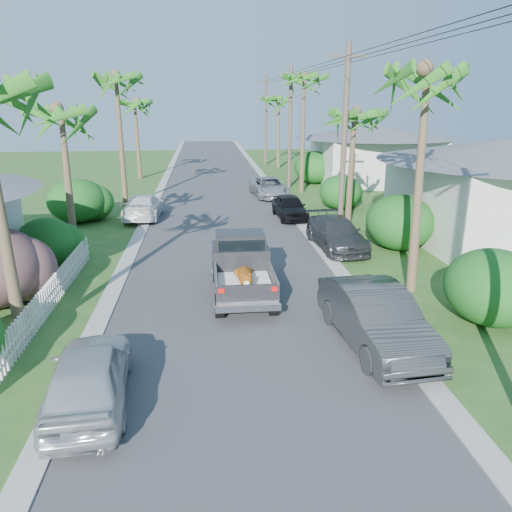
{
  "coord_description": "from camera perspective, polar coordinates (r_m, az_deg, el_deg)",
  "views": [
    {
      "loc": [
        -0.94,
        -10.2,
        6.51
      ],
      "look_at": [
        0.75,
        6.07,
        1.4
      ],
      "focal_mm": 35.0,
      "sensor_mm": 36.0,
      "label": 1
    }
  ],
  "objects": [
    {
      "name": "house_right_near",
      "position": [
        26.56,
        26.0,
        6.31
      ],
      "size": [
        8.0,
        9.0,
        4.8
      ],
      "color": "silver",
      "rests_on": "ground"
    },
    {
      "name": "palm_r_b",
      "position": [
        26.31,
        11.16,
        15.82
      ],
      "size": [
        4.4,
        4.4,
        7.2
      ],
      "color": "brown",
      "rests_on": "ground"
    },
    {
      "name": "shrub_r_c",
      "position": [
        31.83,
        9.62,
        7.23
      ],
      "size": [
        2.6,
        2.86,
        2.1
      ],
      "primitive_type": "ellipsoid",
      "color": "#184B15",
      "rests_on": "ground"
    },
    {
      "name": "palm_l_b",
      "position": [
        22.96,
        -21.51,
        15.3
      ],
      "size": [
        4.4,
        4.4,
        7.4
      ],
      "color": "brown",
      "rests_on": "ground"
    },
    {
      "name": "shrub_l_d",
      "position": [
        29.55,
        -19.75,
        5.98
      ],
      "size": [
        3.2,
        3.52,
        2.4
      ],
      "primitive_type": "ellipsoid",
      "color": "#184B15",
      "rests_on": "ground"
    },
    {
      "name": "palm_l_d",
      "position": [
        44.55,
        -13.69,
        16.8
      ],
      "size": [
        4.4,
        4.4,
        7.7
      ],
      "color": "brown",
      "rests_on": "ground"
    },
    {
      "name": "palm_r_a",
      "position": [
        17.76,
        19.26,
        19.39
      ],
      "size": [
        4.4,
        4.4,
        8.7
      ],
      "color": "brown",
      "rests_on": "ground"
    },
    {
      "name": "utility_pole_b",
      "position": [
        24.18,
        10.03,
        12.56
      ],
      "size": [
        1.6,
        0.26,
        9.0
      ],
      "color": "brown",
      "rests_on": "ground"
    },
    {
      "name": "picket_fence",
      "position": [
        17.55,
        -22.33,
        -4.04
      ],
      "size": [
        0.1,
        11.0,
        1.0
      ],
      "primitive_type": "cube",
      "color": "white",
      "rests_on": "ground"
    },
    {
      "name": "parked_car_rn",
      "position": [
        14.12,
        13.48,
        -6.93
      ],
      "size": [
        2.18,
        5.12,
        1.64
      ],
      "primitive_type": "imported",
      "rotation": [
        0.0,
        0.0,
        0.09
      ],
      "color": "#2E3233",
      "rests_on": "ground"
    },
    {
      "name": "parked_car_rd",
      "position": [
        35.36,
        1.55,
        7.84
      ],
      "size": [
        2.59,
        4.97,
        1.34
      ],
      "primitive_type": "imported",
      "rotation": [
        0.0,
        0.0,
        0.08
      ],
      "color": "#A4A7AB",
      "rests_on": "ground"
    },
    {
      "name": "utility_pole_c",
      "position": [
        38.8,
        3.91,
        14.49
      ],
      "size": [
        1.6,
        0.26,
        9.0
      ],
      "color": "brown",
      "rests_on": "ground"
    },
    {
      "name": "shrub_r_a",
      "position": [
        16.61,
        25.47,
        -3.24
      ],
      "size": [
        2.8,
        3.08,
        2.3
      ],
      "primitive_type": "ellipsoid",
      "color": "#184B15",
      "rests_on": "ground"
    },
    {
      "name": "ground",
      "position": [
        12.14,
        -0.58,
        -15.1
      ],
      "size": [
        120.0,
        120.0,
        0.0
      ],
      "primitive_type": "plane",
      "color": "#2A5520",
      "rests_on": "ground"
    },
    {
      "name": "shrub_r_d",
      "position": [
        41.51,
        6.66,
        10.03
      ],
      "size": [
        3.2,
        3.52,
        2.6
      ],
      "primitive_type": "ellipsoid",
      "color": "#184B15",
      "rests_on": "ground"
    },
    {
      "name": "parked_car_lf",
      "position": [
        29.44,
        -12.71,
        5.53
      ],
      "size": [
        2.21,
        4.88,
        1.39
      ],
      "primitive_type": "imported",
      "rotation": [
        0.0,
        0.0,
        3.08
      ],
      "color": "white",
      "rests_on": "ground"
    },
    {
      "name": "shrub_l_c",
      "position": [
        21.91,
        -22.86,
        1.39
      ],
      "size": [
        2.4,
        2.64,
        2.0
      ],
      "primitive_type": "ellipsoid",
      "color": "#184B15",
      "rests_on": "ground"
    },
    {
      "name": "palm_l_c",
      "position": [
        32.62,
        -15.74,
        19.21
      ],
      "size": [
        4.4,
        4.4,
        9.2
      ],
      "color": "brown",
      "rests_on": "ground"
    },
    {
      "name": "parked_car_rm",
      "position": [
        23.12,
        9.17,
        2.53
      ],
      "size": [
        2.28,
        4.86,
        1.37
      ],
      "primitive_type": "imported",
      "rotation": [
        0.0,
        0.0,
        0.08
      ],
      "color": "#2D3032",
      "rests_on": "ground"
    },
    {
      "name": "house_right_far",
      "position": [
        42.77,
        13.38,
        11.0
      ],
      "size": [
        9.0,
        8.0,
        4.6
      ],
      "color": "silver",
      "rests_on": "ground"
    },
    {
      "name": "palm_r_d",
      "position": [
        50.75,
        2.63,
        17.59
      ],
      "size": [
        4.4,
        4.4,
        8.0
      ],
      "color": "brown",
      "rests_on": "ground"
    },
    {
      "name": "shrub_r_b",
      "position": [
        23.52,
        16.09,
        3.74
      ],
      "size": [
        3.0,
        3.3,
        2.5
      ],
      "primitive_type": "ellipsoid",
      "color": "#184B15",
      "rests_on": "ground"
    },
    {
      "name": "curb_left",
      "position": [
        35.95,
        -11.27,
        6.63
      ],
      "size": [
        0.6,
        100.0,
        0.06
      ],
      "primitive_type": "cube",
      "color": "#A5A39E",
      "rests_on": "ground"
    },
    {
      "name": "parked_car_rf",
      "position": [
        28.78,
        3.89,
        5.6
      ],
      "size": [
        1.8,
        4.02,
        1.34
      ],
      "primitive_type": "imported",
      "rotation": [
        0.0,
        0.0,
        0.06
      ],
      "color": "black",
      "rests_on": "ground"
    },
    {
      "name": "palm_r_c",
      "position": [
        36.93,
        5.56,
        19.76
      ],
      "size": [
        4.4,
        4.4,
        9.4
      ],
      "color": "brown",
      "rests_on": "ground"
    },
    {
      "name": "curb_right",
      "position": [
        36.17,
        2.52,
        7.02
      ],
      "size": [
        0.6,
        100.0,
        0.06
      ],
      "primitive_type": "cube",
      "color": "#A5A39E",
      "rests_on": "ground"
    },
    {
      "name": "pickup_truck",
      "position": [
        17.58,
        -1.72,
        -0.89
      ],
      "size": [
        1.98,
        5.12,
        2.06
      ],
      "color": "black",
      "rests_on": "ground"
    },
    {
      "name": "utility_pole_d",
      "position": [
        53.63,
        1.12,
        15.31
      ],
      "size": [
        1.6,
        0.26,
        9.0
      ],
      "color": "brown",
      "rests_on": "ground"
    },
    {
      "name": "road",
      "position": [
        35.81,
        -4.35,
        6.84
      ],
      "size": [
        8.0,
        100.0,
        0.02
      ],
      "primitive_type": "cube",
      "color": "#38383A",
      "rests_on": "ground"
    },
    {
      "name": "parked_car_ln",
      "position": [
        11.86,
        -18.55,
        -12.88
      ],
      "size": [
        2.04,
        4.33,
        1.43
      ],
      "primitive_type": "imported",
      "rotation": [
        0.0,
        0.0,
        3.23
      ],
      "color": "silver",
      "rests_on": "ground"
    }
  ]
}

